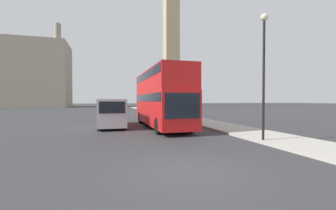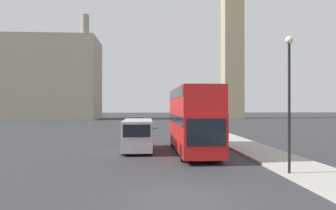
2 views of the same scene
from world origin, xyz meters
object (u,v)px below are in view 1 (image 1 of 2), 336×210
Objects in this scene: clock_tower at (171,27)px; street_lamp at (264,58)px; red_double_decker_bus at (161,96)px; parked_sedan at (105,108)px; white_van at (111,112)px.

street_lamp is (-16.14, -70.47, -25.02)m from clock_tower.
red_double_decker_bus is 1.67× the size of street_lamp.
red_double_decker_bus is 2.41× the size of parked_sedan.
clock_tower is 5.43× the size of red_double_decker_bus.
white_van reaches higher than parked_sedan.
white_van is at bearing 128.53° from street_lamp.
parked_sedan is (-4.35, 24.82, -1.75)m from red_double_decker_bus.
clock_tower is at bearing 72.70° from red_double_decker_bus.
street_lamp is at bearing -76.74° from parked_sedan.
red_double_decker_bus is at bearing 113.09° from street_lamp.
street_lamp is (7.16, -9.00, 3.03)m from white_van.
red_double_decker_bus reaches higher than white_van.
white_van is at bearing -110.76° from clock_tower.
clock_tower is 76.50m from street_lamp.
street_lamp is 33.78m from parked_sedan.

